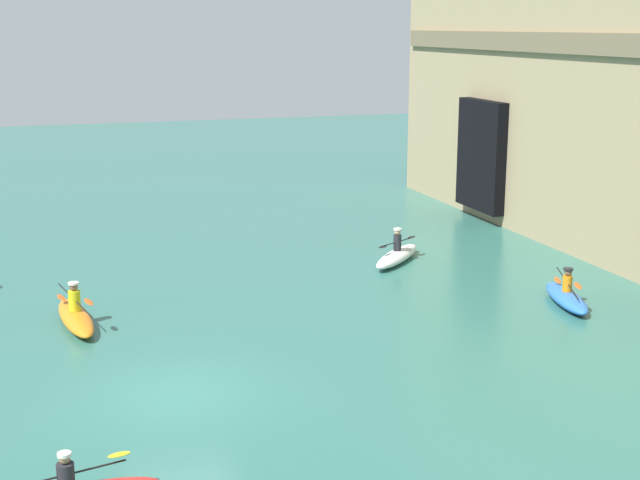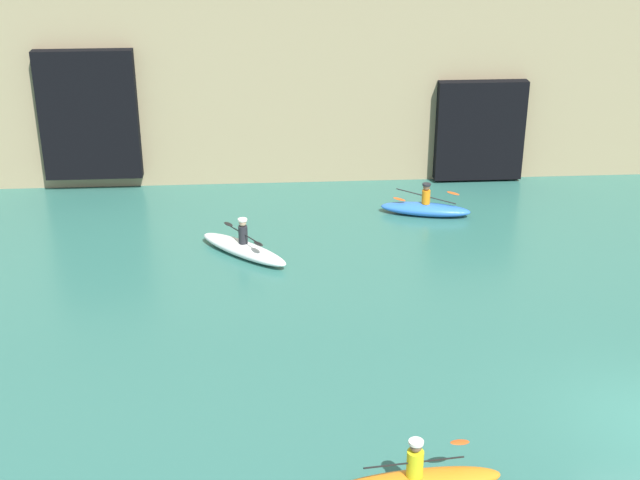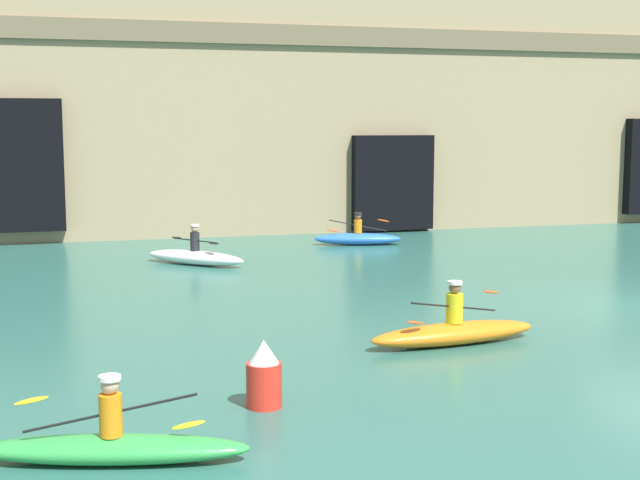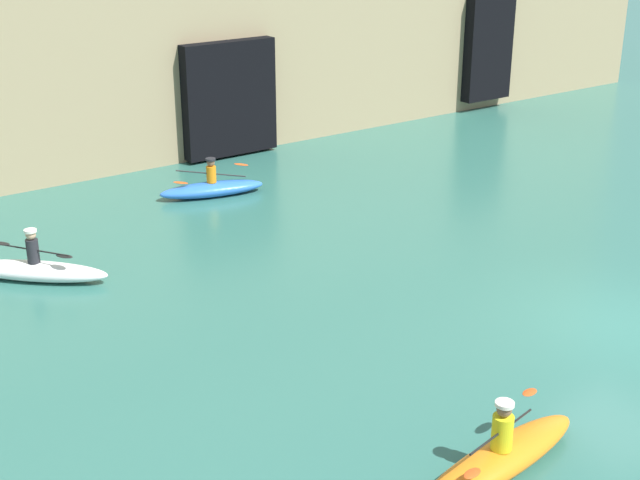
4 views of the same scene
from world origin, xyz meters
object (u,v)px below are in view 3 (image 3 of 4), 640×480
Objects in this scene: kayak_green at (112,446)px; kayak_orange at (454,331)px; kayak_blue at (358,238)px; kayak_white at (195,256)px; marker_buoy at (264,376)px.

kayak_orange is at bearing 48.46° from kayak_green.
kayak_blue is at bearing 78.07° from kayak_green.
kayak_blue is 14.51m from kayak_orange.
kayak_orange reaches higher than kayak_green.
kayak_blue is at bearing 69.17° from kayak_white.
kayak_green is at bearing -57.67° from kayak_white.
marker_buoy is (2.35, 1.68, 0.26)m from kayak_green.
kayak_white is 2.91× the size of marker_buoy.
kayak_blue reaches higher than kayak_green.
kayak_orange is at bearing -86.15° from kayak_blue.
kayak_white is (3.28, 15.81, 0.03)m from kayak_green.
kayak_orange is (-2.73, -14.25, 0.01)m from kayak_blue.
kayak_orange is at bearing -28.86° from kayak_white.
kayak_blue is 6.87m from kayak_white.
kayak_blue is 1.05× the size of kayak_white.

